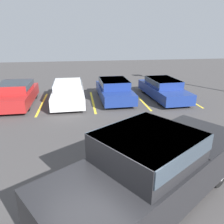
{
  "coord_description": "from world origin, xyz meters",
  "views": [
    {
      "loc": [
        -0.4,
        -3.29,
        3.93
      ],
      "look_at": [
        0.81,
        4.68,
        1.0
      ],
      "focal_mm": 35.0,
      "sensor_mm": 36.0,
      "label": 1
    }
  ],
  "objects_px": {
    "pickup_truck": "(155,166)",
    "parked_sedan_d": "(163,88)",
    "parked_sedan_a": "(16,93)",
    "parked_sedan_b": "(68,91)",
    "parked_sedan_c": "(114,89)"
  },
  "relations": [
    {
      "from": "parked_sedan_b",
      "to": "parked_sedan_c",
      "type": "distance_m",
      "value": 2.8
    },
    {
      "from": "pickup_truck",
      "to": "parked_sedan_b",
      "type": "xyz_separation_m",
      "value": [
        -2.36,
        8.69,
        -0.28
      ]
    },
    {
      "from": "parked_sedan_b",
      "to": "parked_sedan_c",
      "type": "bearing_deg",
      "value": 89.66
    },
    {
      "from": "parked_sedan_c",
      "to": "pickup_truck",
      "type": "bearing_deg",
      "value": -4.06
    },
    {
      "from": "parked_sedan_c",
      "to": "parked_sedan_d",
      "type": "height_order",
      "value": "parked_sedan_c"
    },
    {
      "from": "pickup_truck",
      "to": "parked_sedan_c",
      "type": "relative_size",
      "value": 1.37
    },
    {
      "from": "parked_sedan_a",
      "to": "parked_sedan_b",
      "type": "xyz_separation_m",
      "value": [
        2.93,
        0.17,
        -0.04
      ]
    },
    {
      "from": "parked_sedan_b",
      "to": "parked_sedan_c",
      "type": "relative_size",
      "value": 1.08
    },
    {
      "from": "parked_sedan_b",
      "to": "pickup_truck",
      "type": "bearing_deg",
      "value": 14.1
    },
    {
      "from": "pickup_truck",
      "to": "parked_sedan_b",
      "type": "bearing_deg",
      "value": 71.73
    },
    {
      "from": "pickup_truck",
      "to": "parked_sedan_a",
      "type": "xyz_separation_m",
      "value": [
        -5.3,
        8.53,
        -0.25
      ]
    },
    {
      "from": "parked_sedan_a",
      "to": "parked_sedan_d",
      "type": "distance_m",
      "value": 8.85
    },
    {
      "from": "pickup_truck",
      "to": "parked_sedan_c",
      "type": "height_order",
      "value": "pickup_truck"
    },
    {
      "from": "pickup_truck",
      "to": "parked_sedan_d",
      "type": "distance_m",
      "value": 9.28
    },
    {
      "from": "parked_sedan_c",
      "to": "parked_sedan_d",
      "type": "relative_size",
      "value": 0.91
    }
  ]
}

